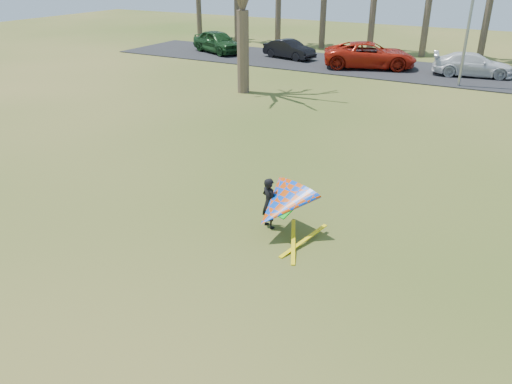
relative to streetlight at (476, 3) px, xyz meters
The scene contains 8 objects.
ground 22.55m from the streetlight, 95.61° to the right, with size 100.00×100.00×0.00m, color #254A10.
parking_strip 5.77m from the streetlight, 125.75° to the left, with size 46.00×7.00×0.06m, color black.
streetlight is the anchor object (origin of this frame).
car_0 18.69m from the streetlight, behind, with size 1.93×4.79×1.63m, color #183D19.
car_1 13.22m from the streetlight, 165.62° to the left, with size 1.37×3.94×1.30m, color black.
car_2 7.60m from the streetlight, 157.35° to the left, with size 2.73×5.93×1.65m, color #A91C0D.
car_3 4.88m from the streetlight, 88.51° to the left, with size 1.91×4.69×1.36m, color silver.
kite_flyer 20.30m from the streetlight, 94.35° to the right, with size 2.13×2.39×2.02m.
Camera 1 is at (5.63, -8.13, 6.49)m, focal length 35.00 mm.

